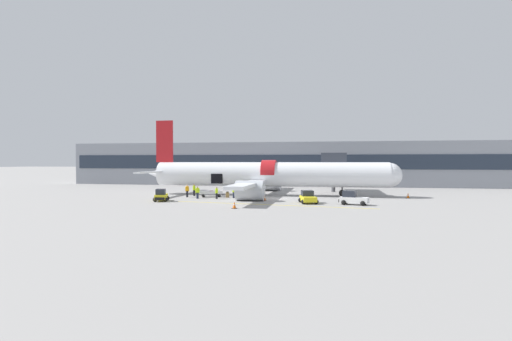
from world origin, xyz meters
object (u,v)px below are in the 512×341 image
object	(u,v)px
ground_crew_marshal	(234,191)
baggage_tug_lead	(161,196)
ground_crew_helper	(240,192)
suitcase_on_tarmac_upright	(227,195)
airplane	(266,175)
ground_crew_loader_a	(187,190)
ground_crew_supervisor	(194,190)
baggage_cart_loading	(212,194)
baggage_tug_rear	(353,199)
ground_crew_loader_b	(197,192)
ground_crew_driver	(217,193)
baggage_tug_mid	(308,198)

from	to	relation	value
ground_crew_marshal	baggage_tug_lead	bearing A→B (deg)	-143.65
ground_crew_helper	suitcase_on_tarmac_upright	bearing A→B (deg)	154.60
airplane	ground_crew_loader_a	distance (m)	11.42
airplane	suitcase_on_tarmac_upright	distance (m)	6.95
suitcase_on_tarmac_upright	ground_crew_supervisor	bearing A→B (deg)	160.65
airplane	suitcase_on_tarmac_upright	size ratio (longest dim) A/B	44.63
suitcase_on_tarmac_upright	ground_crew_marshal	bearing A→B (deg)	-21.48
baggage_cart_loading	ground_crew_loader_a	bearing A→B (deg)	-164.01
baggage_cart_loading	baggage_tug_rear	bearing A→B (deg)	-19.38
ground_crew_loader_b	ground_crew_helper	distance (m)	5.52
airplane	ground_crew_driver	world-z (taller)	airplane
ground_crew_loader_a	ground_crew_driver	world-z (taller)	ground_crew_loader_a
ground_crew_supervisor	airplane	bearing A→B (deg)	15.75
baggage_cart_loading	ground_crew_helper	distance (m)	4.57
ground_crew_supervisor	baggage_cart_loading	bearing A→B (deg)	-23.45
suitcase_on_tarmac_upright	ground_crew_driver	bearing A→B (deg)	-115.78
baggage_tug_lead	baggage_tug_mid	xyz separation A→B (m)	(17.89, 1.06, -0.00)
airplane	baggage_tug_lead	size ratio (longest dim) A/B	12.13
baggage_tug_rear	suitcase_on_tarmac_upright	size ratio (longest dim) A/B	4.13
suitcase_on_tarmac_upright	baggage_tug_mid	bearing A→B (deg)	-24.49
baggage_tug_lead	ground_crew_helper	world-z (taller)	ground_crew_helper
baggage_cart_loading	ground_crew_driver	distance (m)	2.99
ground_crew_loader_a	ground_crew_helper	world-z (taller)	ground_crew_loader_a
baggage_tug_rear	baggage_cart_loading	size ratio (longest dim) A/B	0.86
baggage_tug_lead	suitcase_on_tarmac_upright	bearing A→B (deg)	41.81
baggage_cart_loading	ground_crew_loader_b	bearing A→B (deg)	-111.30
baggage_tug_rear	ground_crew_loader_a	bearing A→B (deg)	165.51
ground_crew_loader_b	baggage_tug_rear	bearing A→B (deg)	-10.90
baggage_tug_rear	ground_crew_supervisor	world-z (taller)	ground_crew_supervisor
ground_crew_driver	ground_crew_loader_b	bearing A→B (deg)	-175.89
baggage_tug_mid	baggage_cart_loading	size ratio (longest dim) A/B	0.86
baggage_tug_rear	ground_crew_driver	world-z (taller)	baggage_tug_rear
ground_crew_supervisor	ground_crew_marshal	bearing A→B (deg)	-19.67
ground_crew_loader_a	ground_crew_driver	distance (m)	4.95
ground_crew_marshal	ground_crew_loader_a	bearing A→B (deg)	179.38
suitcase_on_tarmac_upright	baggage_cart_loading	bearing A→B (deg)	165.96
airplane	baggage_tug_rear	size ratio (longest dim) A/B	10.80
baggage_tug_mid	baggage_tug_rear	distance (m)	5.17
airplane	baggage_tug_mid	distance (m)	11.95
ground_crew_helper	ground_crew_marshal	bearing A→B (deg)	150.78
baggage_tug_rear	ground_crew_loader_b	world-z (taller)	ground_crew_loader_b
suitcase_on_tarmac_upright	baggage_tug_rear	bearing A→B (deg)	-20.15
ground_crew_loader_a	airplane	bearing A→B (deg)	26.28
baggage_cart_loading	baggage_tug_lead	bearing A→B (deg)	-123.23
ground_crew_driver	ground_crew_helper	world-z (taller)	ground_crew_driver
ground_crew_supervisor	ground_crew_marshal	size ratio (longest dim) A/B	0.98
baggage_tug_rear	ground_crew_helper	distance (m)	15.15
ground_crew_driver	ground_crew_marshal	xyz separation A→B (m)	(1.90, 1.58, 0.07)
ground_crew_driver	ground_crew_supervisor	distance (m)	5.88
airplane	baggage_tug_lead	distance (m)	15.77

